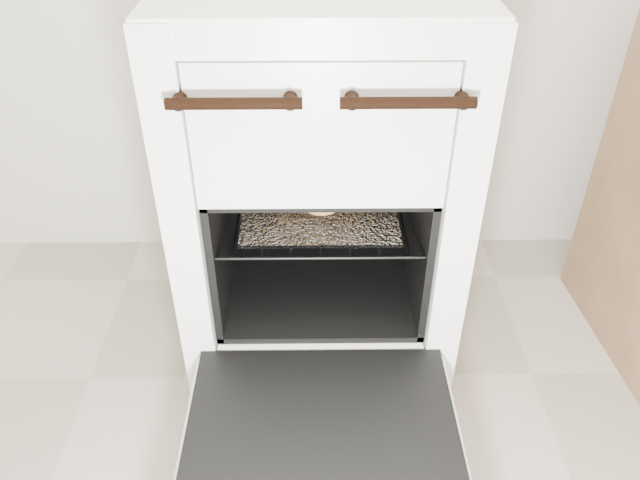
{
  "coord_description": "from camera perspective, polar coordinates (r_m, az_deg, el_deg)",
  "views": [
    {
      "loc": [
        -0.16,
        0.08,
        1.08
      ],
      "look_at": [
        -0.15,
        1.07,
        0.36
      ],
      "focal_mm": 35.0,
      "sensor_mm": 36.0,
      "label": 1
    }
  ],
  "objects": [
    {
      "name": "foil_sheet",
      "position": [
        1.25,
        -0.03,
        3.02
      ],
      "size": [
        0.3,
        0.27,
        0.01
      ],
      "primitive_type": "cube",
      "color": "white",
      "rests_on": "oven_rack"
    },
    {
      "name": "oven_door",
      "position": [
        1.12,
        0.18,
        -17.21
      ],
      "size": [
        0.48,
        0.37,
        0.03
      ],
      "color": "black",
      "rests_on": "stove"
    },
    {
      "name": "stove",
      "position": [
        1.31,
        -0.06,
        4.91
      ],
      "size": [
        0.53,
        0.59,
        0.82
      ],
      "color": "white",
      "rests_on": "ground"
    },
    {
      "name": "baked_rolls",
      "position": [
        1.27,
        0.64,
        4.89
      ],
      "size": [
        0.25,
        0.21,
        0.04
      ],
      "color": "#D8AA56",
      "rests_on": "foil_sheet"
    },
    {
      "name": "oven_rack",
      "position": [
        1.27,
        -0.03,
        3.25
      ],
      "size": [
        0.39,
        0.37,
        0.01
      ],
      "color": "black",
      "rests_on": "stove"
    }
  ]
}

